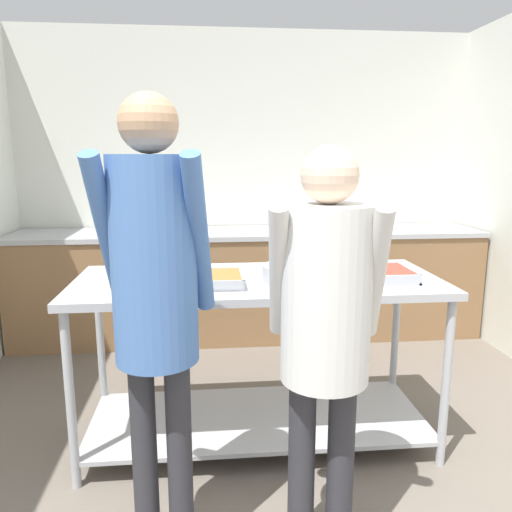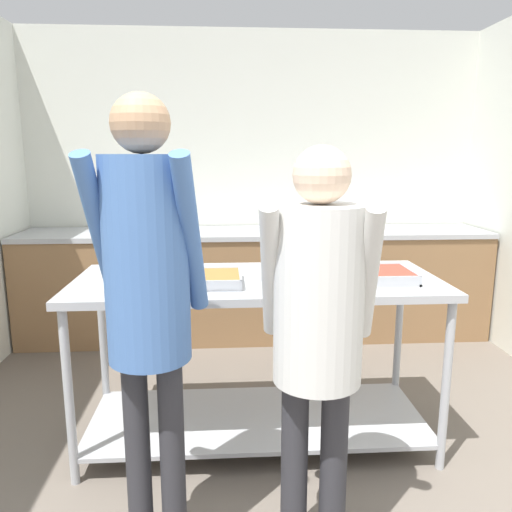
% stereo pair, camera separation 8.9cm
% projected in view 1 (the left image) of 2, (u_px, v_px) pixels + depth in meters
% --- Properties ---
extents(wall_rear, '(4.14, 0.06, 2.65)m').
position_uv_depth(wall_rear, '(246.00, 183.00, 4.56)').
color(wall_rear, silver).
rests_on(wall_rear, ground_plane).
extents(back_counter, '(3.98, 0.65, 0.94)m').
position_uv_depth(back_counter, '(250.00, 283.00, 4.37)').
color(back_counter, olive).
rests_on(back_counter, ground_plane).
extents(serving_counter, '(1.93, 0.79, 0.93)m').
position_uv_depth(serving_counter, '(258.00, 332.00, 2.71)').
color(serving_counter, '#ADAFB5').
rests_on(serving_counter, ground_plane).
extents(plate_stack, '(0.26, 0.26, 0.04)m').
position_uv_depth(plate_stack, '(131.00, 274.00, 2.68)').
color(plate_stack, white).
rests_on(plate_stack, serving_counter).
extents(serving_tray_roast, '(0.42, 0.30, 0.05)m').
position_uv_depth(serving_tray_roast, '(201.00, 280.00, 2.51)').
color(serving_tray_roast, '#ADAFB5').
rests_on(serving_tray_roast, serving_counter).
extents(sauce_pan, '(0.43, 0.29, 0.08)m').
position_uv_depth(sauce_pan, '(291.00, 272.00, 2.60)').
color(sauce_pan, '#ADAFB5').
rests_on(sauce_pan, serving_counter).
extents(serving_tray_vegetables, '(0.39, 0.32, 0.05)m').
position_uv_depth(serving_tray_vegetables, '(374.00, 274.00, 2.63)').
color(serving_tray_vegetables, '#ADAFB5').
rests_on(serving_tray_vegetables, serving_counter).
extents(guest_serving_left, '(0.44, 0.39, 1.79)m').
position_uv_depth(guest_serving_left, '(155.00, 281.00, 1.82)').
color(guest_serving_left, '#2D2D33').
rests_on(guest_serving_left, ground_plane).
extents(guest_serving_right, '(0.47, 0.37, 1.61)m').
position_uv_depth(guest_serving_right, '(326.00, 312.00, 1.87)').
color(guest_serving_right, '#2D2D33').
rests_on(guest_serving_right, ground_plane).
extents(water_bottle, '(0.08, 0.08, 0.31)m').
position_uv_depth(water_bottle, '(142.00, 215.00, 4.17)').
color(water_bottle, silver).
rests_on(water_bottle, back_counter).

